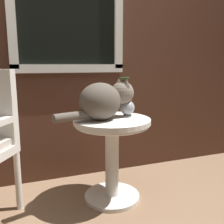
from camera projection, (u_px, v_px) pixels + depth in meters
ground_plane at (96, 219)px, 1.69m from camera, size 6.00×6.00×0.00m
back_wall at (69, 30)px, 2.13m from camera, size 4.00×0.07×2.60m
wicker_side_table at (112, 144)px, 1.89m from camera, size 0.57×0.57×0.63m
cat at (104, 100)px, 1.81m from camera, size 0.63×0.34×0.29m
pewter_vase_with_ivy at (127, 105)px, 1.92m from camera, size 0.11×0.11×0.30m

